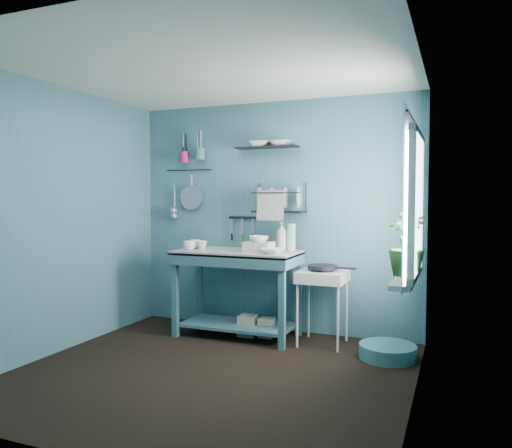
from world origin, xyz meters
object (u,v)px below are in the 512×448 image
at_px(utensil_cup_magenta, 184,157).
at_px(mug_left, 189,246).
at_px(storage_tin_large, 248,325).
at_px(mug_mid, 202,245).
at_px(soap_bottle, 282,236).
at_px(utensil_cup_teal, 200,154).
at_px(colander, 191,198).
at_px(potted_plant, 406,244).
at_px(mug_right, 195,244).
at_px(hotplate_stand, 322,308).
at_px(work_counter, 237,293).
at_px(floor_basin, 388,352).
at_px(frying_pan, 323,267).
at_px(wash_tub, 259,247).
at_px(water_bottle, 291,237).
at_px(dish_rack, 279,198).
at_px(storage_tin_small, 267,328).

bearing_deg(utensil_cup_magenta, mug_left, -55.13).
distance_m(utensil_cup_magenta, storage_tin_large, 2.06).
height_order(mug_mid, soap_bottle, soap_bottle).
distance_m(utensil_cup_teal, colander, 0.52).
bearing_deg(potted_plant, mug_mid, 166.19).
xyz_separation_m(mug_right, storage_tin_large, (0.60, 0.05, -0.84)).
height_order(hotplate_stand, potted_plant, potted_plant).
bearing_deg(potted_plant, utensil_cup_teal, 158.73).
xyz_separation_m(hotplate_stand, utensil_cup_teal, (-1.52, 0.28, 1.59)).
bearing_deg(utensil_cup_teal, mug_left, -74.75).
relative_size(work_counter, floor_basin, 2.49).
height_order(mug_right, frying_pan, mug_right).
distance_m(work_counter, storage_tin_large, 0.36).
xyz_separation_m(storage_tin_large, floor_basin, (1.47, -0.22, -0.04)).
xyz_separation_m(wash_tub, frying_pan, (0.65, 0.07, -0.18)).
bearing_deg(water_bottle, mug_mid, -162.72).
bearing_deg(work_counter, dish_rack, 46.14).
height_order(hotplate_stand, storage_tin_large, hotplate_stand).
xyz_separation_m(utensil_cup_teal, potted_plant, (2.37, -0.92, -0.87)).
bearing_deg(colander, storage_tin_large, -20.45).
xyz_separation_m(utensil_cup_magenta, storage_tin_small, (1.13, -0.26, -1.83)).
bearing_deg(water_bottle, utensil_cup_magenta, 175.02).
height_order(water_bottle, frying_pan, water_bottle).
bearing_deg(storage_tin_large, water_bottle, 22.04).
xyz_separation_m(work_counter, soap_bottle, (0.42, 0.20, 0.60)).
xyz_separation_m(mug_left, water_bottle, (1.00, 0.38, 0.09)).
relative_size(wash_tub, storage_tin_small, 1.40).
height_order(mug_right, dish_rack, dish_rack).
relative_size(water_bottle, utensil_cup_teal, 2.15).
relative_size(dish_rack, floor_basin, 1.07).
xyz_separation_m(work_counter, utensil_cup_magenta, (-0.83, 0.34, 1.47)).
relative_size(mug_mid, water_bottle, 0.36).
bearing_deg(mug_mid, mug_left, -135.00).
bearing_deg(storage_tin_large, colander, 159.55).
distance_m(wash_tub, dish_rack, 0.60).
relative_size(mug_left, storage_tin_small, 0.61).
bearing_deg(work_counter, hotplate_stand, 10.96).
distance_m(work_counter, water_bottle, 0.82).
bearing_deg(floor_basin, frying_pan, 161.65).
bearing_deg(soap_bottle, dish_rack, 124.14).
distance_m(mug_mid, hotplate_stand, 1.41).
height_order(dish_rack, floor_basin, dish_rack).
distance_m(hotplate_stand, storage_tin_large, 0.84).
xyz_separation_m(water_bottle, storage_tin_large, (-0.42, -0.17, -0.94)).
bearing_deg(utensil_cup_magenta, mug_mid, -41.67).
distance_m(hotplate_stand, potted_plant, 1.28).
xyz_separation_m(wash_tub, storage_tin_large, (-0.15, 0.07, -0.85)).
xyz_separation_m(utensil_cup_teal, colander, (-0.14, 0.03, -0.50)).
xyz_separation_m(work_counter, mug_mid, (-0.38, -0.06, 0.50)).
distance_m(dish_rack, storage_tin_small, 1.37).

